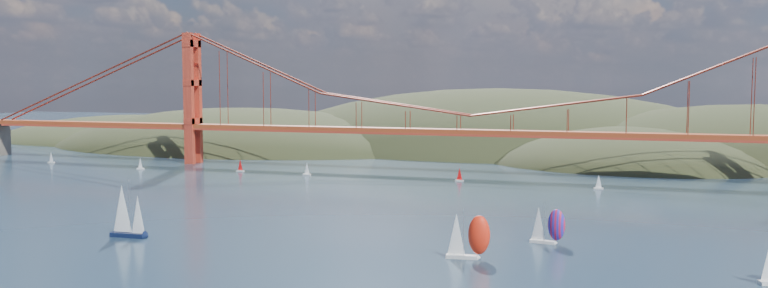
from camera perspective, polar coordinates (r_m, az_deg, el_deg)
headlands at (r=376.91m, az=16.41°, el=-2.60°), size 725.00×225.00×96.00m
bridge at (r=281.55m, az=6.39°, el=4.25°), size 552.00×12.00×55.00m
sloop_navy at (r=177.12m, az=-19.01°, el=-4.89°), size 8.45×4.88×13.03m
racer_0 at (r=148.38m, az=6.35°, el=-6.93°), size 8.73×3.80×9.91m
racer_rwb at (r=164.90m, az=12.31°, el=-6.03°), size 7.70×3.75×8.67m
distant_boat_0 at (r=349.74m, az=-24.02°, el=-0.93°), size 3.00×2.00×4.70m
distant_boat_1 at (r=310.79m, az=-18.08°, el=-1.42°), size 3.00×2.00×4.70m
distant_boat_2 at (r=294.29m, az=-10.90°, el=-1.60°), size 3.00×2.00×4.70m
distant_boat_3 at (r=279.17m, az=-5.89°, el=-1.88°), size 3.00×2.00×4.70m
distant_boat_8 at (r=251.20m, az=16.04°, el=-2.79°), size 3.00×2.00×4.70m
distant_boat_9 at (r=262.10m, az=5.77°, el=-2.32°), size 3.00×2.00×4.70m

